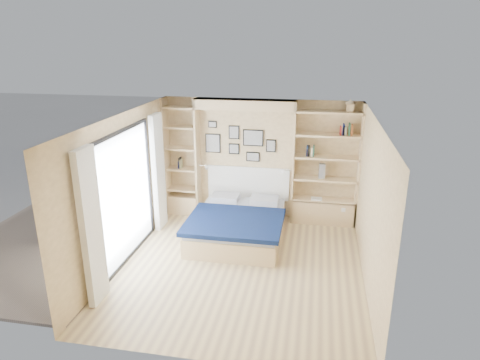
# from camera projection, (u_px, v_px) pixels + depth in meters

# --- Properties ---
(ground) EXTENTS (4.50, 4.50, 0.00)m
(ground) POSITION_uv_depth(u_px,v_px,m) (241.00, 266.00, 7.20)
(ground) COLOR #D3B97D
(ground) RESTS_ON ground
(room_shell) EXTENTS (4.50, 4.50, 4.50)m
(room_shell) POSITION_uv_depth(u_px,v_px,m) (235.00, 177.00, 8.33)
(room_shell) COLOR beige
(room_shell) RESTS_ON ground
(bed) EXTENTS (1.74, 2.24, 1.07)m
(bed) POSITION_uv_depth(u_px,v_px,m) (238.00, 224.00, 8.16)
(bed) COLOR #D9C087
(bed) RESTS_ON ground
(photo_gallery) EXTENTS (1.48, 0.02, 0.82)m
(photo_gallery) POSITION_uv_depth(u_px,v_px,m) (239.00, 142.00, 8.83)
(photo_gallery) COLOR black
(photo_gallery) RESTS_ON ground
(reading_lamps) EXTENTS (1.92, 0.12, 0.15)m
(reading_lamps) POSITION_uv_depth(u_px,v_px,m) (244.00, 169.00, 8.76)
(reading_lamps) COLOR silver
(reading_lamps) RESTS_ON ground
(shelf_decor) EXTENTS (3.54, 0.23, 2.03)m
(shelf_decor) POSITION_uv_depth(u_px,v_px,m) (315.00, 143.00, 8.39)
(shelf_decor) COLOR #A41D31
(shelf_decor) RESTS_ON ground
(deck) EXTENTS (3.20, 4.00, 0.05)m
(deck) POSITION_uv_depth(u_px,v_px,m) (47.00, 248.00, 7.81)
(deck) COLOR #746255
(deck) RESTS_ON ground
(deck_chair) EXTENTS (0.62, 0.91, 0.85)m
(deck_chair) POSITION_uv_depth(u_px,v_px,m) (68.00, 218.00, 8.11)
(deck_chair) COLOR tan
(deck_chair) RESTS_ON ground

